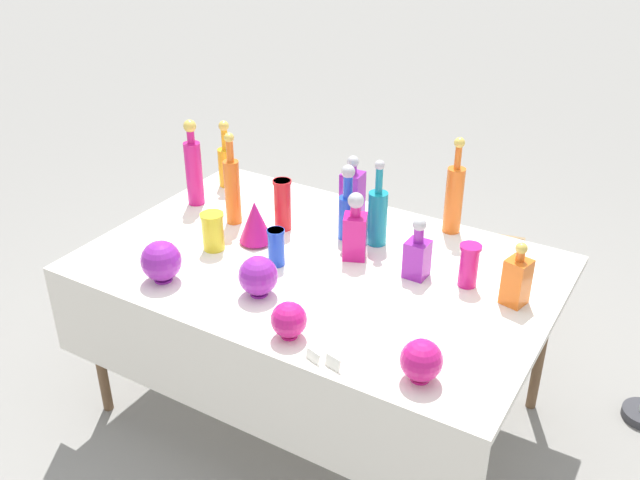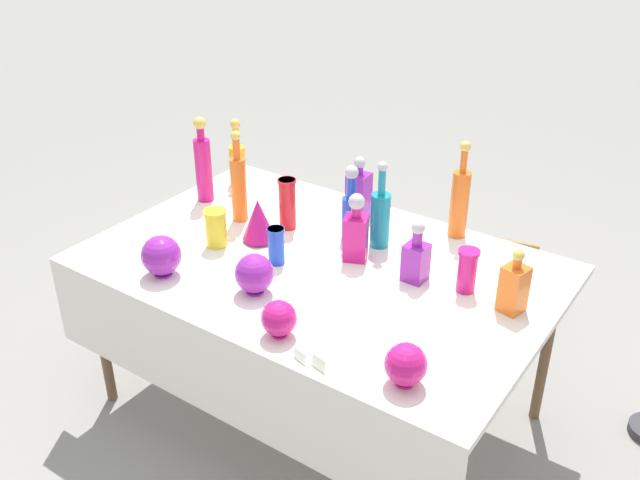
# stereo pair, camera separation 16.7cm
# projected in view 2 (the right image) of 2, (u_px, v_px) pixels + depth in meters

# --- Properties ---
(ground_plane) EXTENTS (40.00, 40.00, 0.00)m
(ground_plane) POSITION_uv_depth(u_px,v_px,m) (320.00, 407.00, 3.21)
(ground_plane) COLOR gray
(display_table) EXTENTS (1.83, 1.19, 0.76)m
(display_table) POSITION_uv_depth(u_px,v_px,m) (314.00, 279.00, 2.84)
(display_table) COLOR white
(display_table) RESTS_ON ground
(tall_bottle_0) EXTENTS (0.08, 0.08, 0.41)m
(tall_bottle_0) POSITION_uv_depth(u_px,v_px,m) (203.00, 165.00, 3.26)
(tall_bottle_0) COLOR #C61972
(tall_bottle_0) RESTS_ON display_table
(tall_bottle_1) EXTENTS (0.07, 0.07, 0.42)m
(tall_bottle_1) POSITION_uv_depth(u_px,v_px,m) (239.00, 185.00, 3.09)
(tall_bottle_1) COLOR orange
(tall_bottle_1) RESTS_ON display_table
(tall_bottle_2) EXTENTS (0.08, 0.08, 0.43)m
(tall_bottle_2) POSITION_uv_depth(u_px,v_px,m) (460.00, 200.00, 2.96)
(tall_bottle_2) COLOR orange
(tall_bottle_2) RESTS_ON display_table
(tall_bottle_3) EXTENTS (0.08, 0.08, 0.33)m
(tall_bottle_3) POSITION_uv_depth(u_px,v_px,m) (351.00, 209.00, 2.95)
(tall_bottle_3) COLOR blue
(tall_bottle_3) RESTS_ON display_table
(tall_bottle_4) EXTENTS (0.08, 0.08, 0.37)m
(tall_bottle_4) POSITION_uv_depth(u_px,v_px,m) (380.00, 216.00, 2.90)
(tall_bottle_4) COLOR teal
(tall_bottle_4) RESTS_ON display_table
(tall_bottle_5) EXTENTS (0.08, 0.08, 0.33)m
(tall_bottle_5) POSITION_uv_depth(u_px,v_px,m) (237.00, 160.00, 3.46)
(tall_bottle_5) COLOR orange
(tall_bottle_5) RESTS_ON display_table
(square_decanter_0) EXTENTS (0.09, 0.09, 0.29)m
(square_decanter_0) POSITION_uv_depth(u_px,v_px,m) (359.00, 193.00, 3.13)
(square_decanter_0) COLOR purple
(square_decanter_0) RESTS_ON display_table
(square_decanter_1) EXTENTS (0.09, 0.09, 0.25)m
(square_decanter_1) POSITION_uv_depth(u_px,v_px,m) (416.00, 257.00, 2.68)
(square_decanter_1) COLOR purple
(square_decanter_1) RESTS_ON display_table
(square_decanter_2) EXTENTS (0.12, 0.12, 0.28)m
(square_decanter_2) POSITION_uv_depth(u_px,v_px,m) (356.00, 232.00, 2.81)
(square_decanter_2) COLOR #C61972
(square_decanter_2) RESTS_ON display_table
(square_decanter_3) EXTENTS (0.10, 0.10, 0.25)m
(square_decanter_3) POSITION_uv_depth(u_px,v_px,m) (514.00, 286.00, 2.50)
(square_decanter_3) COLOR orange
(square_decanter_3) RESTS_ON display_table
(slender_vase_0) EXTENTS (0.08, 0.08, 0.23)m
(slender_vase_0) POSITION_uv_depth(u_px,v_px,m) (287.00, 202.00, 3.05)
(slender_vase_0) COLOR red
(slender_vase_0) RESTS_ON display_table
(slender_vase_1) EXTENTS (0.07, 0.07, 0.15)m
(slender_vase_1) POSITION_uv_depth(u_px,v_px,m) (276.00, 244.00, 2.80)
(slender_vase_1) COLOR blue
(slender_vase_1) RESTS_ON display_table
(slender_vase_2) EXTENTS (0.08, 0.08, 0.17)m
(slender_vase_2) POSITION_uv_depth(u_px,v_px,m) (467.00, 269.00, 2.62)
(slender_vase_2) COLOR #C61972
(slender_vase_2) RESTS_ON display_table
(slender_vase_3) EXTENTS (0.10, 0.10, 0.16)m
(slender_vase_3) POSITION_uv_depth(u_px,v_px,m) (216.00, 227.00, 2.92)
(slender_vase_3) COLOR yellow
(slender_vase_3) RESTS_ON display_table
(fluted_vase_0) EXTENTS (0.14, 0.14, 0.19)m
(fluted_vase_0) POSITION_uv_depth(u_px,v_px,m) (258.00, 220.00, 2.95)
(fluted_vase_0) COLOR #C61972
(fluted_vase_0) RESTS_ON display_table
(round_bowl_0) EXTENTS (0.15, 0.15, 0.15)m
(round_bowl_0) POSITION_uv_depth(u_px,v_px,m) (254.00, 274.00, 2.61)
(round_bowl_0) COLOR purple
(round_bowl_0) RESTS_ON display_table
(round_bowl_1) EXTENTS (0.12, 0.12, 0.13)m
(round_bowl_1) POSITION_uv_depth(u_px,v_px,m) (279.00, 318.00, 2.38)
(round_bowl_1) COLOR #C61972
(round_bowl_1) RESTS_ON display_table
(round_bowl_2) EXTENTS (0.16, 0.16, 0.16)m
(round_bowl_2) POSITION_uv_depth(u_px,v_px,m) (161.00, 255.00, 2.72)
(round_bowl_2) COLOR purple
(round_bowl_2) RESTS_ON display_table
(round_bowl_3) EXTENTS (0.13, 0.13, 0.14)m
(round_bowl_3) POSITION_uv_depth(u_px,v_px,m) (406.00, 364.00, 2.16)
(round_bowl_3) COLOR #C61972
(round_bowl_3) RESTS_ON display_table
(price_tag_left) EXTENTS (0.06, 0.03, 0.04)m
(price_tag_left) POSITION_uv_depth(u_px,v_px,m) (300.00, 356.00, 2.29)
(price_tag_left) COLOR white
(price_tag_left) RESTS_ON display_table
(price_tag_center) EXTENTS (0.06, 0.03, 0.04)m
(price_tag_center) POSITION_uv_depth(u_px,v_px,m) (319.00, 363.00, 2.25)
(price_tag_center) COLOR white
(price_tag_center) RESTS_ON display_table
(cardboard_box_behind_left) EXTENTS (0.50, 0.42, 0.41)m
(cardboard_box_behind_left) POSITION_uv_depth(u_px,v_px,m) (490.00, 283.00, 3.82)
(cardboard_box_behind_left) COLOR tan
(cardboard_box_behind_left) RESTS_ON ground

